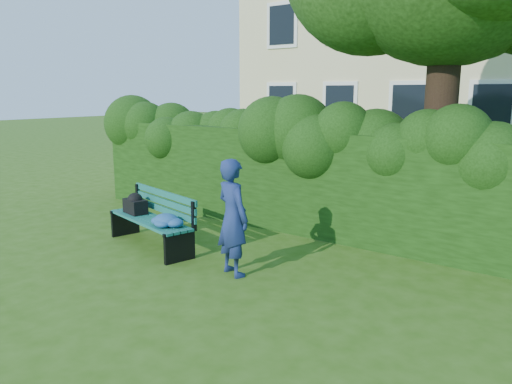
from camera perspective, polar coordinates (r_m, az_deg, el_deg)
The scene contains 4 objects.
ground at distance 7.48m, azimuth -2.82°, elevation -7.88°, with size 80.00×80.00×0.00m, color #2F5410.
hedge at distance 8.99m, azimuth 6.22°, elevation 1.29°, with size 10.00×1.00×1.80m.
park_bench at distance 8.14m, azimuth -11.68°, elevation -2.81°, with size 2.00×0.98×0.89m.
man_reading at distance 6.74m, azimuth -2.67°, elevation -2.93°, with size 0.58×0.38×1.60m, color navy.
Camera 1 is at (4.57, -5.37, 2.47)m, focal length 35.00 mm.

